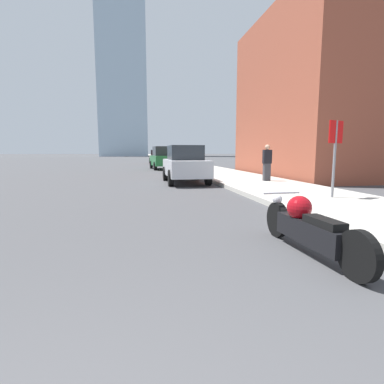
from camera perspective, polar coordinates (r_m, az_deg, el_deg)
The scene contains 9 objects.
sidewalk at distance 40.62m, azimuth -3.12°, elevation 5.79°, with size 3.47×240.00×0.15m.
brick_storefront at distance 19.69m, azimuth 25.78°, elevation 15.83°, with size 8.56×9.98×8.90m.
distant_tower at distance 108.67m, azimuth -13.44°, elevation 30.40°, with size 14.43×14.43×87.48m.
motorcycle at distance 4.44m, azimuth 21.13°, elevation -6.14°, with size 0.62×2.36×0.77m.
parked_car_silver at distance 13.55m, azimuth -1.35°, elevation 5.31°, with size 1.77×4.07×1.68m.
parked_car_green at distance 24.30m, azimuth -5.41°, elevation 6.44°, with size 2.16×4.08×1.83m.
parked_car_red at distance 35.97m, azimuth -6.68°, elevation 6.69°, with size 1.85×4.03×1.62m.
stop_sign at distance 9.06m, azimuth 25.61°, elevation 8.01°, with size 0.57×0.26×2.08m.
pedestrian at distance 13.37m, azimuth 14.09°, elevation 5.45°, with size 0.36×0.22×1.56m.
Camera 1 is at (0.53, -0.29, 1.40)m, focal length 28.00 mm.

